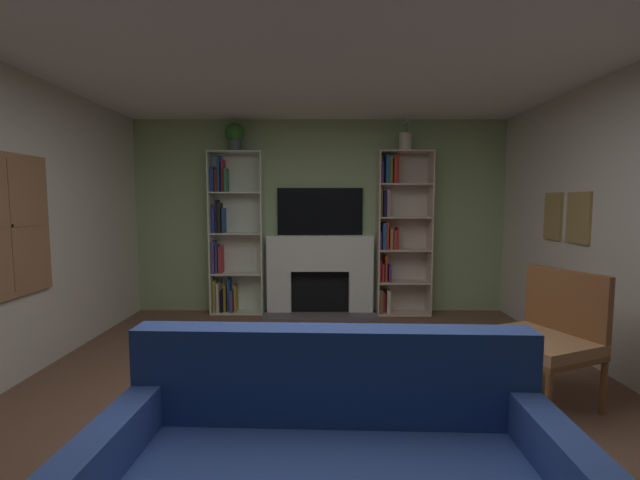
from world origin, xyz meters
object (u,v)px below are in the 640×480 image
object	(u,v)px
armchair	(547,334)
vase_with_flowers	(405,142)
tv	(320,211)
bookshelf_left	(231,238)
potted_plant	(235,135)
bookshelf_right	(396,231)
fireplace	(320,272)

from	to	relation	value
armchair	vase_with_flowers	bearing A→B (deg)	103.18
tv	vase_with_flowers	xyz separation A→B (m)	(1.10, -0.12, 0.90)
vase_with_flowers	bookshelf_left	bearing A→B (deg)	178.50
potted_plant	tv	bearing A→B (deg)	6.21
bookshelf_right	potted_plant	world-z (taller)	potted_plant
fireplace	tv	xyz separation A→B (m)	(0.00, 0.09, 0.81)
tv	bookshelf_right	bearing A→B (deg)	-4.94
fireplace	tv	distance (m)	0.81
bookshelf_left	vase_with_flowers	bearing A→B (deg)	-1.50
fireplace	potted_plant	size ratio (longest dim) A/B	4.13
tv	bookshelf_left	world-z (taller)	bookshelf_left
potted_plant	vase_with_flowers	world-z (taller)	vase_with_flowers
bookshelf_left	vase_with_flowers	world-z (taller)	vase_with_flowers
tv	vase_with_flowers	distance (m)	1.43
bookshelf_right	vase_with_flowers	distance (m)	1.17
bookshelf_left	bookshelf_right	xyz separation A→B (m)	(2.20, -0.03, 0.09)
fireplace	armchair	distance (m)	3.02
tv	bookshelf_right	xyz separation A→B (m)	(1.01, -0.09, -0.26)
tv	bookshelf_left	bearing A→B (deg)	-177.09
bookshelf_right	vase_with_flowers	xyz separation A→B (m)	(0.09, -0.03, 1.16)
fireplace	bookshelf_left	size ratio (longest dim) A/B	0.70
bookshelf_right	potted_plant	size ratio (longest dim) A/B	5.90
tv	potted_plant	distance (m)	1.48
tv	bookshelf_left	xyz separation A→B (m)	(-1.19, -0.06, -0.35)
bookshelf_left	armchair	bearing A→B (deg)	-41.50
fireplace	armchair	bearing A→B (deg)	-56.16
fireplace	bookshelf_left	xyz separation A→B (m)	(-1.19, 0.03, 0.45)
tv	armchair	world-z (taller)	tv
fireplace	bookshelf_right	bearing A→B (deg)	0.12
fireplace	armchair	size ratio (longest dim) A/B	1.54
vase_with_flowers	potted_plant	bearing A→B (deg)	179.99
fireplace	vase_with_flowers	size ratio (longest dim) A/B	3.74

